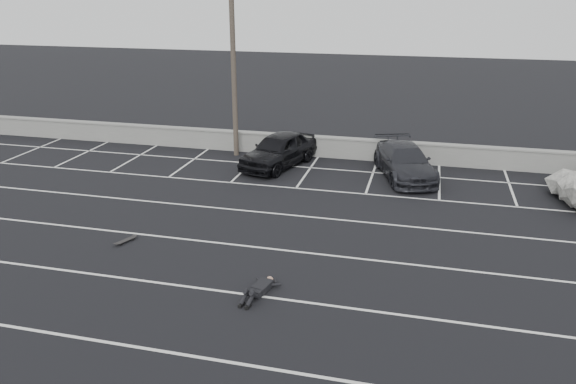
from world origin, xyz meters
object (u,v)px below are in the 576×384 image
(utility_pole, at_px, (233,60))
(skateboard, at_px, (126,241))
(trash_bin, at_px, (392,157))
(person, at_px, (262,284))
(car_left, at_px, (279,150))
(car_right, at_px, (405,161))

(utility_pole, height_order, skateboard, utility_pole)
(trash_bin, relative_size, person, 0.44)
(utility_pole, xyz_separation_m, skateboard, (-0.20, -10.93, -4.77))
(utility_pole, height_order, trash_bin, utility_pole)
(car_left, height_order, trash_bin, car_left)
(trash_bin, bearing_deg, skateboard, -127.17)
(car_left, xyz_separation_m, car_right, (5.97, -0.16, -0.09))
(person, height_order, skateboard, person)
(trash_bin, bearing_deg, car_right, -64.11)
(car_right, bearing_deg, car_left, 159.80)
(trash_bin, height_order, person, trash_bin)
(utility_pole, relative_size, trash_bin, 9.60)
(utility_pole, bearing_deg, trash_bin, -1.19)
(car_left, relative_size, utility_pole, 0.50)
(skateboard, bearing_deg, car_left, 95.78)
(person, bearing_deg, trash_bin, 89.95)
(person, bearing_deg, car_left, 114.81)
(trash_bin, bearing_deg, utility_pole, 178.81)
(trash_bin, height_order, skateboard, trash_bin)
(utility_pole, bearing_deg, car_left, -26.44)
(car_left, bearing_deg, skateboard, -88.47)
(car_left, distance_m, car_right, 5.97)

